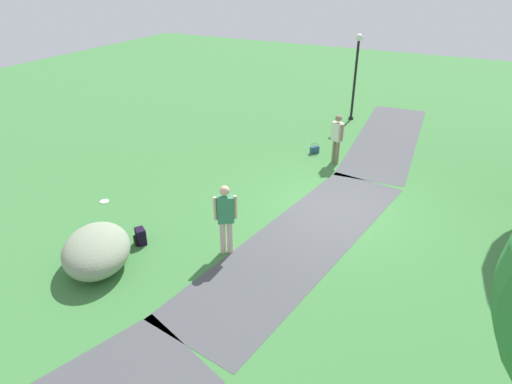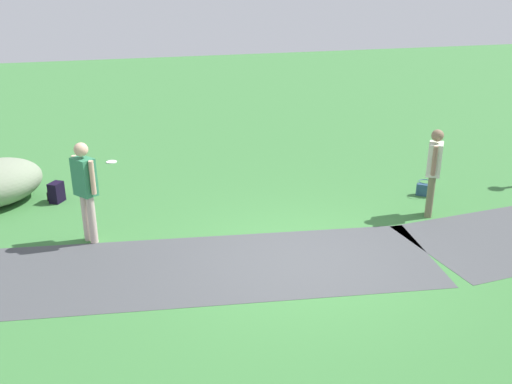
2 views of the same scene
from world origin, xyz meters
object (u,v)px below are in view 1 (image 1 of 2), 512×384
lamp_post (356,68)px  woman_with_handbag (337,136)px  backpack_by_boulder (140,237)px  handbag_on_grass (315,149)px  frisbee_on_grass (104,201)px  man_near_boulder (225,215)px  lawn_boulder (97,250)px

lamp_post → woman_with_handbag: lamp_post is taller
backpack_by_boulder → handbag_on_grass: bearing=166.4°
lamp_post → backpack_by_boulder: (11.28, -1.79, -1.94)m
frisbee_on_grass → backpack_by_boulder: bearing=63.3°
woman_with_handbag → frisbee_on_grass: (5.51, -4.87, -0.93)m
woman_with_handbag → frisbee_on_grass: size_ratio=6.59×
man_near_boulder → handbag_on_grass: (-6.49, -0.27, -0.85)m
lamp_post → backpack_by_boulder: bearing=-9.0°
lawn_boulder → backpack_by_boulder: bearing=168.2°
backpack_by_boulder → frisbee_on_grass: bearing=-116.7°
man_near_boulder → backpack_by_boulder: man_near_boulder is taller
lamp_post → lawn_boulder: 12.67m
woman_with_handbag → man_near_boulder: bearing=-5.8°
man_near_boulder → frisbee_on_grass: (-0.51, -4.25, -0.98)m
lamp_post → backpack_by_boulder: size_ratio=8.60×
lamp_post → man_near_boulder: lamp_post is taller
man_near_boulder → frisbee_on_grass: bearing=-96.9°
backpack_by_boulder → frisbee_on_grass: backpack_by_boulder is taller
woman_with_handbag → handbag_on_grass: size_ratio=4.27×
backpack_by_boulder → frisbee_on_grass: size_ratio=1.61×
lawn_boulder → backpack_by_boulder: lawn_boulder is taller
woman_with_handbag → man_near_boulder: (6.02, -0.61, 0.05)m
woman_with_handbag → handbag_on_grass: woman_with_handbag is taller
lamp_post → backpack_by_boulder: lamp_post is taller
lamp_post → frisbee_on_grass: lamp_post is taller
lamp_post → woman_with_handbag: (4.63, 0.81, -1.19)m
lawn_boulder → handbag_on_grass: lawn_boulder is taller
man_near_boulder → handbag_on_grass: 6.55m
backpack_by_boulder → frisbee_on_grass: (-1.14, -2.26, -0.18)m
backpack_by_boulder → lamp_post: bearing=171.0°
lawn_boulder → man_near_boulder: bearing=128.0°
handbag_on_grass → backpack_by_boulder: backpack_by_boulder is taller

